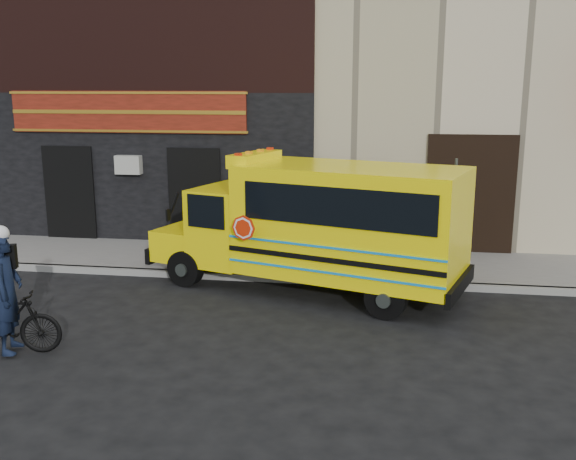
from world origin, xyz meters
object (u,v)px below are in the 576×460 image
(school_bus, at_px, (321,223))
(bicycle, at_px, (7,323))
(cyclist, at_px, (7,296))
(sign_pole, at_px, (453,216))

(school_bus, height_order, bicycle, school_bus)
(cyclist, bearing_deg, bicycle, 76.26)
(bicycle, bearing_deg, sign_pole, -67.29)
(school_bus, xyz_separation_m, bicycle, (-4.76, -4.03, -0.97))
(bicycle, relative_size, cyclist, 0.89)
(sign_pole, distance_m, bicycle, 9.13)
(school_bus, xyz_separation_m, sign_pole, (2.81, 0.97, 0.05))
(bicycle, bearing_deg, school_bus, -60.46)
(school_bus, bearing_deg, sign_pole, 18.99)
(bicycle, bearing_deg, cyclist, -100.03)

